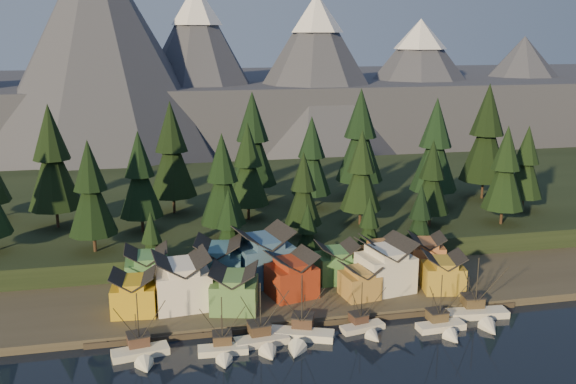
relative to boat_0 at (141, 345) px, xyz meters
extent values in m
plane|color=black|center=(30.47, -9.49, -2.38)|extent=(500.00, 500.00, 0.00)
cube|color=#3B352A|center=(30.47, 30.51, -1.63)|extent=(400.00, 50.00, 1.50)
cube|color=black|center=(30.47, 80.51, 0.62)|extent=(420.00, 100.00, 6.00)
cube|color=#3E372C|center=(30.47, 7.01, -1.88)|extent=(80.00, 4.00, 1.00)
cube|color=#474A5B|center=(30.47, 230.51, 12.62)|extent=(560.00, 160.00, 30.00)
cone|color=#474A5B|center=(-14.53, 170.51, 42.62)|extent=(100.00, 100.00, 90.00)
cone|color=#474A5B|center=(25.47, 188.51, 33.62)|extent=(80.00, 80.00, 72.00)
cone|color=white|center=(25.47, 188.51, 60.98)|extent=(22.40, 22.40, 17.28)
cone|color=#474A5B|center=(75.47, 176.51, 31.62)|extent=(84.00, 84.00, 68.00)
cone|color=white|center=(75.47, 176.51, 57.46)|extent=(23.52, 23.52, 16.32)
cone|color=#474A5B|center=(130.47, 192.51, 26.62)|extent=(92.00, 92.00, 58.00)
cone|color=white|center=(130.47, 192.51, 48.66)|extent=(25.76, 25.76, 13.92)
cone|color=#474A5B|center=(190.47, 200.51, 22.62)|extent=(88.00, 88.00, 50.00)
cube|color=silver|center=(-0.18, 1.03, -2.01)|extent=(9.63, 4.71, 1.71)
cone|color=silver|center=(0.67, -3.96, -2.01)|extent=(3.69, 3.64, 3.20)
cube|color=black|center=(-0.18, 1.03, -2.65)|extent=(9.86, 4.80, 0.37)
cube|color=brown|center=(-0.46, 2.70, -0.36)|extent=(3.91, 3.73, 1.92)
cube|color=#282525|center=(-0.46, 2.70, 0.71)|extent=(4.15, 3.98, 0.21)
cylinder|color=black|center=(-0.27, 1.59, 3.60)|extent=(0.19, 0.19, 9.61)
cylinder|color=black|center=(-0.78, 4.58, 1.14)|extent=(0.15, 0.15, 4.70)
cube|color=silver|center=(13.21, -0.93, -2.05)|extent=(8.40, 3.32, 1.54)
cone|color=silver|center=(12.97, -5.46, -2.05)|extent=(3.03, 2.97, 2.88)
cube|color=black|center=(13.21, -0.93, -2.63)|extent=(8.60, 3.38, 0.34)
cube|color=#4F3C2A|center=(13.29, 0.57, -0.56)|extent=(3.23, 3.04, 1.73)
cube|color=#282525|center=(13.29, 0.57, 0.40)|extent=(3.43, 3.25, 0.19)
cylinder|color=black|center=(13.24, -0.43, 3.00)|extent=(0.17, 0.17, 8.65)
cylinder|color=black|center=(13.38, 2.28, 0.79)|extent=(0.13, 0.13, 4.23)
cube|color=silver|center=(20.04, 0.76, -2.01)|extent=(9.50, 4.14, 1.73)
cone|color=silver|center=(20.54, -4.28, -2.01)|extent=(3.54, 3.45, 3.25)
cube|color=black|center=(20.04, 0.76, -2.66)|extent=(9.73, 4.21, 0.38)
cube|color=#463425|center=(19.88, 2.44, -0.33)|extent=(3.77, 3.57, 1.95)
cube|color=#282525|center=(19.88, 2.44, 0.75)|extent=(4.00, 3.81, 0.22)
cylinder|color=black|center=(19.99, 1.32, 3.67)|extent=(0.19, 0.19, 9.74)
cylinder|color=black|center=(19.69, 4.34, 1.19)|extent=(0.15, 0.15, 4.76)
cube|color=white|center=(27.18, 1.60, -1.99)|extent=(11.81, 7.32, 1.79)
cone|color=white|center=(24.88, -4.20, -1.99)|extent=(4.56, 4.85, 3.36)
cube|color=black|center=(27.18, 1.60, -2.66)|extent=(12.09, 7.48, 0.39)
cube|color=#442F24|center=(27.95, 3.53, -0.25)|extent=(4.58, 4.45, 2.02)
cube|color=#282525|center=(27.95, 3.53, 0.87)|extent=(4.87, 4.74, 0.22)
cylinder|color=black|center=(27.44, 2.25, 3.89)|extent=(0.20, 0.20, 10.09)
cylinder|color=black|center=(28.82, 5.73, 1.31)|extent=(0.16, 0.16, 4.93)
cube|color=beige|center=(38.57, 2.19, -2.08)|extent=(8.38, 4.13, 1.41)
cone|color=beige|center=(39.41, -2.13, -2.08)|extent=(3.12, 3.19, 2.65)
cube|color=black|center=(38.57, 2.19, -2.61)|extent=(8.58, 4.21, 0.31)
cube|color=#473026|center=(38.29, 3.63, -0.71)|extent=(3.28, 3.14, 1.59)
cube|color=#282525|center=(38.29, 3.63, 0.17)|extent=(3.48, 3.34, 0.18)
cylinder|color=black|center=(38.48, 2.67, 2.56)|extent=(0.16, 0.16, 7.94)
cylinder|color=black|center=(37.98, 5.26, 0.53)|extent=(0.12, 0.12, 3.88)
cube|color=white|center=(52.38, -0.57, -2.03)|extent=(8.78, 3.41, 1.61)
cone|color=white|center=(52.59, -5.31, -2.03)|extent=(3.15, 3.09, 3.02)
cube|color=black|center=(52.38, -0.57, -2.64)|extent=(8.99, 3.47, 0.35)
cube|color=brown|center=(52.31, 1.01, -0.47)|extent=(3.35, 3.16, 1.81)
cube|color=#282525|center=(52.31, 1.01, 0.53)|extent=(3.56, 3.37, 0.20)
cylinder|color=black|center=(52.35, -0.04, 3.25)|extent=(0.18, 0.18, 9.06)
cylinder|color=black|center=(52.23, 2.80, 0.94)|extent=(0.14, 0.14, 4.43)
cube|color=silver|center=(61.22, 2.85, -1.99)|extent=(11.90, 4.48, 1.81)
cone|color=silver|center=(60.62, -3.50, -1.99)|extent=(3.75, 4.27, 3.39)
cube|color=black|center=(61.22, 2.85, -2.67)|extent=(12.18, 4.56, 0.40)
cube|color=#4D3E29|center=(61.42, 4.96, -0.24)|extent=(3.92, 3.72, 2.03)
cube|color=#282525|center=(61.42, 4.96, 0.89)|extent=(4.17, 3.97, 0.23)
cylinder|color=black|center=(61.29, 3.55, 3.95)|extent=(0.20, 0.20, 10.17)
cylinder|color=black|center=(61.65, 7.36, 1.35)|extent=(0.16, 0.16, 4.97)
cube|color=gold|center=(-1.13, 15.04, 1.83)|extent=(8.47, 7.57, 5.43)
cube|color=gold|center=(-1.13, 15.04, 5.09)|extent=(4.92, 7.13, 1.11)
cube|color=white|center=(7.65, 16.07, 2.72)|extent=(10.77, 9.77, 7.20)
cube|color=white|center=(7.65, 16.07, 7.00)|extent=(6.28, 9.17, 1.40)
cube|color=#4D7B42|center=(17.02, 12.59, 1.93)|extent=(10.07, 9.66, 5.62)
cube|color=#4D7B42|center=(17.02, 12.59, 5.32)|extent=(6.35, 8.60, 1.19)
cube|color=maroon|center=(28.85, 16.65, 2.14)|extent=(10.14, 9.40, 6.05)
cube|color=maroon|center=(28.85, 16.65, 5.76)|extent=(6.36, 8.33, 1.21)
cube|color=#A87F3B|center=(41.67, 13.32, 1.46)|extent=(7.40, 7.40, 4.69)
cube|color=#A87F3B|center=(41.67, 13.32, 4.26)|extent=(4.45, 6.87, 0.92)
cube|color=silver|center=(47.75, 15.44, 2.76)|extent=(11.17, 9.89, 7.29)
cube|color=silver|center=(47.75, 15.44, 7.09)|extent=(6.75, 8.97, 1.39)
cube|color=#A6862A|center=(58.92, 12.80, 1.77)|extent=(8.89, 8.13, 5.32)
cube|color=#A6862A|center=(58.92, 12.80, 4.96)|extent=(5.45, 7.33, 1.09)
cube|color=#46824B|center=(1.29, 25.23, 2.33)|extent=(8.39, 7.49, 6.44)
cube|color=#46824B|center=(1.29, 25.23, 6.12)|extent=(4.67, 7.28, 1.16)
cube|color=#33607A|center=(15.51, 23.92, 2.82)|extent=(10.63, 10.19, 7.40)
cube|color=#33607A|center=(15.51, 23.92, 7.14)|extent=(6.58, 9.20, 1.28)
cube|color=#375C83|center=(24.71, 24.93, 3.17)|extent=(12.50, 11.25, 8.11)
cube|color=#375C83|center=(24.71, 24.93, 7.97)|extent=(7.70, 10.06, 1.52)
cube|color=#447C43|center=(39.66, 22.18, 1.96)|extent=(8.16, 6.76, 5.68)
cube|color=#447C43|center=(39.66, 22.18, 5.35)|extent=(4.54, 6.57, 1.13)
cube|color=#9D6737|center=(49.62, 21.77, 2.31)|extent=(8.78, 7.95, 6.38)
cube|color=#9D6737|center=(49.62, 21.77, 6.06)|extent=(5.09, 7.50, 1.15)
cube|color=#AC673D|center=(60.18, 23.73, 2.02)|extent=(8.40, 8.06, 5.82)
cube|color=#AC673D|center=(60.18, 23.73, 5.42)|extent=(5.22, 7.25, 1.01)
cylinder|color=#332319|center=(-19.53, 58.51, 6.23)|extent=(0.70, 0.70, 5.24)
cone|color=black|center=(-19.53, 58.51, 17.59)|extent=(12.81, 12.81, 18.05)
cone|color=black|center=(-19.53, 58.51, 26.90)|extent=(8.73, 8.73, 13.10)
cylinder|color=#332319|center=(-9.53, 38.51, 5.75)|extent=(0.70, 0.70, 4.27)
cone|color=black|center=(-9.53, 38.51, 15.01)|extent=(10.44, 10.44, 14.72)
cone|color=black|center=(-9.53, 38.51, 22.60)|extent=(7.12, 7.12, 10.68)
cylinder|color=#332319|center=(0.47, 50.51, 5.73)|extent=(0.70, 0.70, 4.23)
cone|color=black|center=(0.47, 50.51, 14.90)|extent=(10.35, 10.35, 14.58)
cone|color=black|center=(0.47, 50.51, 22.43)|extent=(7.06, 7.06, 10.58)
cylinder|color=#332319|center=(8.47, 65.51, 6.18)|extent=(0.70, 0.70, 5.12)
cone|color=black|center=(8.47, 65.51, 17.27)|extent=(12.52, 12.52, 17.64)
cone|color=black|center=(8.47, 65.51, 26.37)|extent=(8.53, 8.53, 12.80)
cylinder|color=#332319|center=(18.47, 40.51, 5.76)|extent=(0.70, 0.70, 4.29)
cone|color=black|center=(18.47, 40.51, 15.07)|extent=(10.50, 10.50, 14.79)
cone|color=black|center=(18.47, 40.51, 22.70)|extent=(7.16, 7.16, 10.74)
cylinder|color=#332319|center=(26.47, 55.51, 5.78)|extent=(0.70, 0.70, 4.32)
cone|color=black|center=(26.47, 55.51, 15.15)|extent=(10.57, 10.57, 14.89)
cone|color=black|center=(26.47, 55.51, 22.83)|extent=(7.21, 7.21, 10.81)
cylinder|color=#332319|center=(36.47, 38.51, 5.37)|extent=(0.70, 0.70, 3.51)
cone|color=black|center=(36.47, 38.51, 12.97)|extent=(8.58, 8.58, 12.09)
cone|color=black|center=(36.47, 38.51, 19.21)|extent=(5.85, 5.85, 8.77)
cylinder|color=#332319|center=(44.47, 62.51, 5.79)|extent=(0.70, 0.70, 4.34)
cone|color=black|center=(44.47, 62.51, 15.19)|extent=(10.61, 10.61, 14.95)
cone|color=black|center=(44.47, 62.51, 22.90)|extent=(7.23, 7.23, 10.85)
cylinder|color=#332319|center=(52.47, 45.51, 5.67)|extent=(0.70, 0.70, 4.11)
cone|color=black|center=(52.47, 45.51, 14.58)|extent=(10.05, 10.05, 14.16)
cone|color=black|center=(52.47, 45.51, 21.89)|extent=(6.85, 6.85, 10.28)
cylinder|color=#332319|center=(60.47, 70.51, 6.33)|extent=(0.70, 0.70, 5.44)
cone|color=black|center=(60.47, 70.51, 18.12)|extent=(13.29, 13.29, 18.73)
cone|color=black|center=(60.47, 70.51, 27.79)|extent=(9.06, 9.06, 13.60)
cylinder|color=#332319|center=(68.47, 40.51, 5.48)|extent=(0.70, 0.70, 3.73)
cone|color=black|center=(68.47, 40.51, 13.56)|extent=(9.12, 9.12, 12.85)
cone|color=black|center=(68.47, 40.51, 20.19)|extent=(6.22, 6.22, 9.32)
cylinder|color=#332319|center=(76.47, 56.51, 6.20)|extent=(0.70, 0.70, 5.16)
cone|color=black|center=(76.47, 56.51, 17.38)|extent=(12.61, 12.61, 17.78)
cone|color=black|center=(76.47, 56.51, 26.55)|extent=(8.60, 8.60, 12.90)
cylinder|color=#332319|center=(86.47, 38.51, 5.75)|extent=(0.70, 0.70, 4.28)
cone|color=black|center=(86.47, 38.51, 15.02)|extent=(10.45, 10.45, 14.73)
cone|color=black|center=(86.47, 38.51, 22.62)|extent=(7.13, 7.13, 10.69)
cylinder|color=#332319|center=(94.47, 62.51, 6.45)|extent=(0.70, 0.70, 5.67)
cone|color=black|center=(94.47, 62.51, 18.75)|extent=(13.87, 13.87, 19.54)
cone|color=black|center=(94.47, 62.51, 28.83)|extent=(9.46, 9.46, 14.19)
cylinder|color=#332319|center=(30.47, 72.51, 6.30)|extent=(0.70, 0.70, 5.36)
cone|color=black|center=(30.47, 72.51, 17.91)|extent=(13.10, 13.10, 18.46)
cone|color=black|center=(30.47, 72.51, 27.44)|extent=(8.93, 8.93, 13.40)
cylinder|color=#332319|center=(98.47, 48.51, 5.60)|extent=(0.70, 0.70, 3.97)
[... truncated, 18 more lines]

